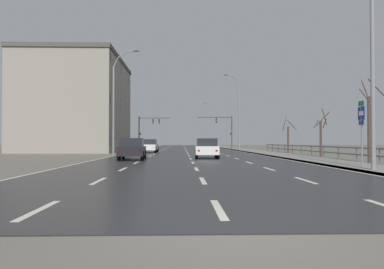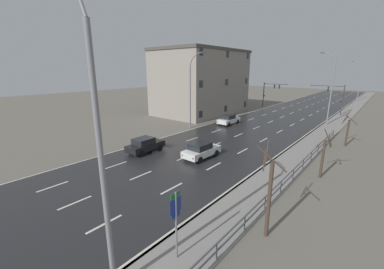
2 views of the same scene
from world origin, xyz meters
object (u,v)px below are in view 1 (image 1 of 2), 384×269
object	(u,v)px
street_lamp_left_bank	(115,103)
car_near_left	(207,148)
car_far_right	(132,149)
brick_building	(78,105)
street_lamp_foreground	(369,43)
car_near_right	(150,146)
highway_sign	(362,125)
street_lamp_midground	(238,113)
traffic_signal_right	(225,127)
street_lamp_distant	(215,125)
traffic_signal_left	(147,126)

from	to	relation	value
street_lamp_left_bank	car_near_left	distance (m)	13.25
car_far_right	brick_building	bearing A→B (deg)	111.79
street_lamp_foreground	car_near_right	size ratio (longest dim) A/B	2.77
highway_sign	car_near_left	xyz separation A→B (m)	(-7.09, 11.11, -1.39)
highway_sign	car_near_right	world-z (taller)	highway_sign
street_lamp_midground	car_far_right	bearing A→B (deg)	-113.88
car_far_right	traffic_signal_right	bearing A→B (deg)	71.32
street_lamp_distant	traffic_signal_right	xyz separation A→B (m)	(-0.70, -27.65, -1.37)
car_near_left	street_lamp_left_bank	bearing A→B (deg)	136.33
street_lamp_left_bank	highway_sign	world-z (taller)	street_lamp_left_bank
car_near_right	street_lamp_left_bank	bearing A→B (deg)	-116.38
street_lamp_midground	car_near_left	bearing A→B (deg)	-104.35
highway_sign	car_near_right	distance (m)	28.70
street_lamp_midground	car_near_right	size ratio (longest dim) A/B	2.62
street_lamp_left_bank	car_near_right	xyz separation A→B (m)	(3.03, 5.62, -4.41)
highway_sign	car_near_right	xyz separation A→B (m)	(-12.79, 25.66, -1.39)
street_lamp_midground	traffic_signal_left	bearing A→B (deg)	140.96
traffic_signal_left	car_far_right	world-z (taller)	traffic_signal_left
car_far_right	street_lamp_distant	bearing A→B (deg)	77.67
traffic_signal_left	brick_building	xyz separation A→B (m)	(-7.78, -15.13, 2.18)
street_lamp_left_bank	brick_building	distance (m)	13.32
car_far_right	traffic_signal_left	bearing A→B (deg)	91.34
car_near_left	street_lamp_foreground	bearing A→B (deg)	-64.04
street_lamp_foreground	traffic_signal_right	bearing A→B (deg)	90.88
street_lamp_left_bank	street_lamp_distant	bearing A→B (deg)	74.39
traffic_signal_right	highway_sign	bearing A→B (deg)	-87.88
car_near_left	brick_building	bearing A→B (deg)	129.51
car_near_right	car_near_left	bearing A→B (deg)	-66.66
street_lamp_midground	traffic_signal_right	size ratio (longest dim) A/B	1.83
brick_building	traffic_signal_left	bearing A→B (deg)	62.78
brick_building	car_near_right	bearing A→B (deg)	-30.20
traffic_signal_left	car_far_right	size ratio (longest dim) A/B	1.34
highway_sign	traffic_signal_left	world-z (taller)	traffic_signal_left
street_lamp_foreground	car_near_left	world-z (taller)	street_lamp_foreground
traffic_signal_right	street_lamp_midground	bearing A→B (deg)	-85.78
car_far_right	brick_building	size ratio (longest dim) A/B	0.23
car_near_right	brick_building	size ratio (longest dim) A/B	0.23
car_far_right	car_near_right	size ratio (longest dim) A/B	1.00
street_lamp_distant	highway_sign	bearing A→B (deg)	-89.23
street_lamp_midground	brick_building	distance (m)	22.10
street_lamp_left_bank	car_far_right	xyz separation A→B (m)	(3.16, -11.32, -4.41)
street_lamp_left_bank	car_near_right	size ratio (longest dim) A/B	2.57
street_lamp_distant	car_near_right	world-z (taller)	street_lamp_distant
street_lamp_foreground	street_lamp_left_bank	bearing A→B (deg)	123.17
traffic_signal_right	car_near_left	xyz separation A→B (m)	(-5.41, -34.38, -3.01)
car_near_right	brick_building	bearing A→B (deg)	151.76
street_lamp_foreground	car_far_right	distance (m)	17.07
traffic_signal_right	brick_building	size ratio (longest dim) A/B	0.33
street_lamp_left_bank	car_near_right	bearing A→B (deg)	61.67
car_near_right	brick_building	distance (m)	12.60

